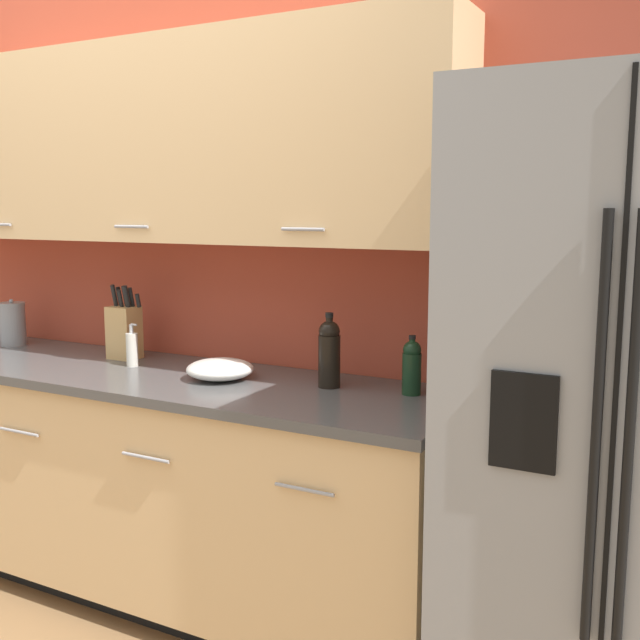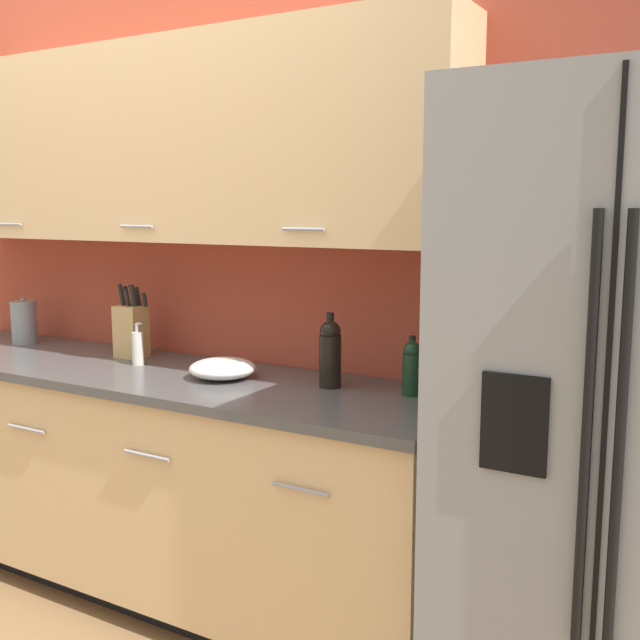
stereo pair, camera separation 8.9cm
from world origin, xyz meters
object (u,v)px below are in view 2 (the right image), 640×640
mixing_bowl (223,368)px  knife_block (131,329)px  refrigerator (626,435)px  wine_bottle (330,352)px  oil_bottle (412,367)px  steel_canister (24,322)px  soap_dispenser (138,348)px

mixing_bowl → knife_block: bearing=167.8°
refrigerator → wine_bottle: (-0.99, 0.14, 0.10)m
refrigerator → oil_bottle: (-0.70, 0.18, 0.08)m
refrigerator → wine_bottle: size_ratio=7.03×
oil_bottle → steel_canister: steel_canister is taller
steel_canister → oil_bottle: bearing=0.0°
soap_dispenser → mixing_bowl: size_ratio=0.70×
knife_block → steel_canister: knife_block is taller
oil_bottle → mixing_bowl: size_ratio=0.82×
steel_canister → mixing_bowl: size_ratio=0.86×
oil_bottle → refrigerator: bearing=-14.4°
knife_block → wine_bottle: bearing=-2.5°
knife_block → soap_dispenser: bearing=-37.7°
mixing_bowl → oil_bottle: bearing=9.5°
oil_bottle → mixing_bowl: 0.71m
oil_bottle → steel_canister: (-1.94, -0.00, 0.00)m
soap_dispenser → mixing_bowl: 0.44m
steel_canister → knife_block: bearing=0.6°
oil_bottle → mixing_bowl: (-0.70, -0.12, -0.06)m
knife_block → wine_bottle: 0.98m
steel_canister → soap_dispenser: bearing=-6.8°
wine_bottle → refrigerator: bearing=-8.1°
steel_canister → mixing_bowl: (1.24, -0.12, -0.06)m
mixing_bowl → refrigerator: bearing=-2.5°
wine_bottle → mixing_bowl: wine_bottle is taller
soap_dispenser → oil_bottle: bearing=4.9°
refrigerator → oil_bottle: 0.72m
steel_canister → refrigerator: bearing=-3.9°
soap_dispenser → refrigerator: bearing=-2.6°
soap_dispenser → steel_canister: bearing=173.2°
refrigerator → steel_canister: size_ratio=8.73×
refrigerator → oil_bottle: size_ratio=9.18×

